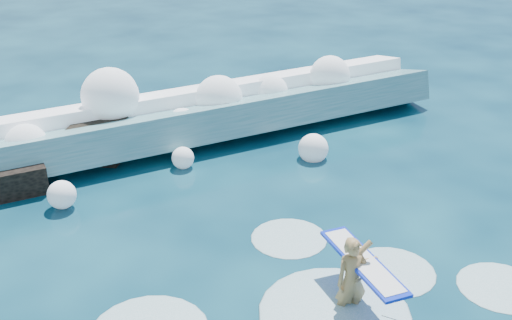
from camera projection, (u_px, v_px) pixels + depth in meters
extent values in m
plane|color=#062337|center=(238.00, 257.00, 14.08)|extent=(200.00, 200.00, 0.00)
cube|color=teal|center=(140.00, 132.00, 19.21)|extent=(19.89, 3.03, 1.66)
cube|color=white|center=(130.00, 108.00, 19.63)|extent=(19.89, 1.40, 0.77)
cube|color=black|center=(13.00, 180.00, 16.75)|extent=(1.61, 1.26, 0.89)
cube|color=black|center=(101.00, 140.00, 18.79)|extent=(2.20, 2.28, 1.25)
imported|color=#A17E4B|center=(352.00, 281.00, 12.30)|extent=(0.73, 0.55, 1.83)
cube|color=#0B25C2|center=(363.00, 262.00, 12.32)|extent=(0.83, 2.55, 0.06)
cube|color=white|center=(363.00, 261.00, 12.31)|extent=(0.70, 2.34, 0.06)
sphere|color=white|center=(26.00, 145.00, 17.44)|extent=(1.17, 1.17, 1.17)
sphere|color=white|center=(110.00, 96.00, 19.02)|extent=(1.72, 1.72, 1.72)
sphere|color=white|center=(183.00, 124.00, 19.28)|extent=(0.97, 0.97, 0.97)
sphere|color=white|center=(219.00, 99.00, 20.10)|extent=(1.50, 1.50, 1.50)
sphere|color=white|center=(270.00, 92.00, 21.23)|extent=(1.19, 1.19, 1.19)
sphere|color=white|center=(330.00, 76.00, 21.72)|extent=(1.37, 1.37, 1.37)
sphere|color=white|center=(62.00, 195.00, 15.90)|extent=(0.72, 0.72, 0.72)
sphere|color=white|center=(183.00, 158.00, 18.03)|extent=(0.64, 0.64, 0.64)
sphere|color=white|center=(313.00, 149.00, 18.58)|extent=(0.88, 0.88, 0.88)
ellipsoid|color=silver|center=(335.00, 312.00, 12.39)|extent=(2.97, 2.97, 0.15)
ellipsoid|color=silver|center=(391.00, 272.00, 13.60)|extent=(1.90, 1.90, 0.10)
ellipsoid|color=silver|center=(289.00, 238.00, 14.79)|extent=(1.78, 1.78, 0.09)
ellipsoid|color=silver|center=(501.00, 287.00, 13.11)|extent=(1.79, 1.79, 0.09)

